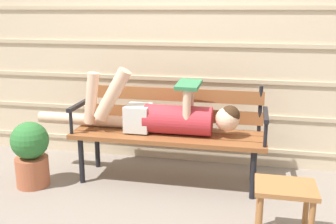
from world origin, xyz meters
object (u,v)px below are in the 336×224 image
footstool (285,197)px  potted_plant (31,152)px  park_bench (170,126)px  reclining_person (159,115)px

footstool → potted_plant: 2.00m
park_bench → footstool: bearing=-41.3°
park_bench → footstool: park_bench is taller
potted_plant → park_bench: bearing=19.3°
reclining_person → potted_plant: size_ratio=3.24×
footstool → potted_plant: potted_plant is taller
park_bench → footstool: 1.19m
park_bench → reclining_person: reclining_person is taller
park_bench → footstool: size_ratio=4.23×
footstool → potted_plant: (-1.96, 0.40, -0.01)m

